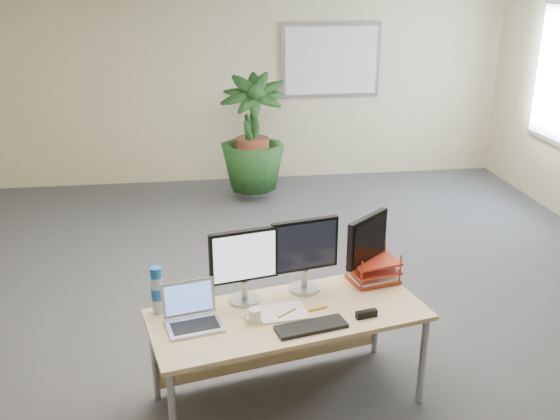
{
  "coord_description": "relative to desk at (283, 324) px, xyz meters",
  "views": [
    {
      "loc": [
        -0.6,
        -4.05,
        2.57
      ],
      "look_at": [
        0.03,
        0.35,
        0.9
      ],
      "focal_mm": 40.0,
      "sensor_mm": 36.0,
      "label": 1
    }
  ],
  "objects": [
    {
      "name": "laptop",
      "position": [
        -0.56,
        -0.12,
        0.19
      ],
      "size": [
        0.37,
        0.34,
        0.23
      ],
      "color": "silver",
      "rests_on": "desk"
    },
    {
      "name": "monitor_left",
      "position": [
        -0.23,
        0.09,
        0.41
      ],
      "size": [
        0.43,
        0.2,
        0.48
      ],
      "color": "#A4A4A9",
      "rests_on": "desk"
    },
    {
      "name": "yellow_highlighter",
      "position": [
        0.2,
        -0.08,
        0.14
      ],
      "size": [
        0.13,
        0.05,
        0.02
      ],
      "primitive_type": "cylinder",
      "rotation": [
        0.0,
        1.57,
        0.29
      ],
      "color": "gold",
      "rests_on": "desk"
    },
    {
      "name": "floor",
      "position": [
        0.1,
        0.67,
        -0.51
      ],
      "size": [
        8.0,
        8.0,
        0.0
      ],
      "primitive_type": "plane",
      "color": "#414145",
      "rests_on": "ground"
    },
    {
      "name": "keyboard",
      "position": [
        0.12,
        -0.29,
        0.14
      ],
      "size": [
        0.44,
        0.23,
        0.02
      ],
      "primitive_type": "cube",
      "rotation": [
        0.0,
        0.0,
        0.21
      ],
      "color": "black",
      "rests_on": "desk"
    },
    {
      "name": "spiral_notebook",
      "position": [
        -0.02,
        -0.09,
        0.14
      ],
      "size": [
        0.31,
        0.25,
        0.01
      ],
      "primitive_type": "cube",
      "rotation": [
        0.0,
        0.0,
        0.1
      ],
      "color": "white",
      "rests_on": "desk"
    },
    {
      "name": "whiteboard",
      "position": [
        1.3,
        4.63,
        1.04
      ],
      "size": [
        1.3,
        0.04,
        0.95
      ],
      "color": "#AFAFB4",
      "rests_on": "back_wall"
    },
    {
      "name": "coffee_mug",
      "position": [
        -0.2,
        -0.17,
        0.17
      ],
      "size": [
        0.11,
        0.08,
        0.09
      ],
      "color": "white",
      "rests_on": "desk"
    },
    {
      "name": "monitor_right",
      "position": [
        0.17,
        0.19,
        0.42
      ],
      "size": [
        0.44,
        0.2,
        0.49
      ],
      "color": "#A4A4A9",
      "rests_on": "desk"
    },
    {
      "name": "stapler",
      "position": [
        0.47,
        -0.21,
        0.15
      ],
      "size": [
        0.14,
        0.06,
        0.05
      ],
      "primitive_type": "cube",
      "rotation": [
        0.0,
        0.0,
        0.21
      ],
      "color": "black",
      "rests_on": "desk"
    },
    {
      "name": "water_bottle",
      "position": [
        -0.76,
        0.03,
        0.28
      ],
      "size": [
        0.08,
        0.08,
        0.3
      ],
      "color": "silver",
      "rests_on": "desk"
    },
    {
      "name": "back_wall",
      "position": [
        0.1,
        4.67,
        0.84
      ],
      "size": [
        7.0,
        0.04,
        2.7
      ],
      "primitive_type": "cube",
      "color": "beige",
      "rests_on": "floor"
    },
    {
      "name": "floor_plant",
      "position": [
        0.18,
        3.78,
        0.24
      ],
      "size": [
        0.98,
        0.98,
        1.5
      ],
      "primitive_type": "imported",
      "rotation": [
        0.0,
        0.0,
        -0.19
      ],
      "color": "#123413",
      "rests_on": "floor"
    },
    {
      "name": "monitor_dark",
      "position": [
        0.6,
        0.27,
        0.4
      ],
      "size": [
        0.34,
        0.31,
        0.46
      ],
      "color": "#A4A4A9",
      "rests_on": "desk"
    },
    {
      "name": "letter_tray",
      "position": [
        0.65,
        0.25,
        0.2
      ],
      "size": [
        0.36,
        0.3,
        0.15
      ],
      "color": "#A52914",
      "rests_on": "desk"
    },
    {
      "name": "desk",
      "position": [
        0.0,
        0.0,
        0.0
      ],
      "size": [
        1.79,
        1.04,
        0.64
      ],
      "color": "#DAB581",
      "rests_on": "floor"
    },
    {
      "name": "orange_pen",
      "position": [
        0.01,
        -0.12,
        0.15
      ],
      "size": [
        0.13,
        0.1,
        0.01
      ],
      "primitive_type": "cylinder",
      "rotation": [
        0.0,
        1.57,
        0.65
      ],
      "color": "#D04D17",
      "rests_on": "spiral_notebook"
    }
  ]
}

